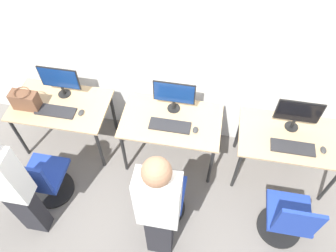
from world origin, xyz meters
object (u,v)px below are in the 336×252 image
at_px(monitor_center, 174,95).
at_px(person_left, 9,186).
at_px(mouse_right, 323,150).
at_px(keyboard_center, 170,126).
at_px(keyboard_left, 56,111).
at_px(mouse_center, 195,130).
at_px(mouse_left, 81,113).
at_px(office_chair_center, 163,199).
at_px(monitor_right, 298,113).
at_px(handbag, 25,100).
at_px(office_chair_left, 44,180).
at_px(monitor_left, 60,80).
at_px(keyboard_right, 293,147).
at_px(office_chair_right, 287,220).
at_px(person_center, 159,210).

bearing_deg(monitor_center, person_left, -134.27).
bearing_deg(mouse_right, keyboard_center, 178.70).
distance_m(keyboard_left, mouse_center, 1.59).
bearing_deg(mouse_left, office_chair_center, -32.80).
relative_size(monitor_right, handbag, 1.54).
bearing_deg(mouse_left, office_chair_left, -111.79).
bearing_deg(keyboard_center, office_chair_center, -86.03).
distance_m(keyboard_center, office_chair_center, 0.79).
bearing_deg(monitor_left, keyboard_right, -6.66).
xyz_separation_m(office_chair_right, handbag, (-2.98, 0.67, 0.50)).
distance_m(person_left, keyboard_right, 2.78).
bearing_deg(mouse_center, monitor_center, 136.24).
bearing_deg(person_center, mouse_left, 136.35).
bearing_deg(keyboard_center, monitor_left, 169.13).
distance_m(monitor_right, keyboard_right, 0.36).
bearing_deg(keyboard_center, office_chair_left, -151.82).
distance_m(mouse_left, mouse_right, 2.63).
bearing_deg(monitor_left, office_chair_left, -89.02).
relative_size(monitor_left, person_center, 0.27).
bearing_deg(person_center, mouse_right, 33.54).
height_order(keyboard_right, handbag, handbag).
height_order(office_chair_left, monitor_center, monitor_center).
bearing_deg(keyboard_left, office_chair_left, -88.61).
xyz_separation_m(monitor_left, handbag, (-0.33, -0.26, -0.12)).
height_order(mouse_center, person_center, person_center).
distance_m(keyboard_left, keyboard_center, 1.31).
bearing_deg(mouse_center, monitor_right, 13.05).
distance_m(mouse_left, monitor_right, 2.34).
bearing_deg(keyboard_center, person_center, -85.26).
height_order(office_chair_center, keyboard_right, office_chair_center).
relative_size(keyboard_center, mouse_center, 5.04).
xyz_separation_m(office_chair_left, person_left, (0.01, -0.37, 0.57)).
bearing_deg(handbag, mouse_left, 1.18).
relative_size(mouse_center, mouse_right, 1.00).
xyz_separation_m(monitor_center, office_chair_center, (0.05, -0.94, -0.62)).
xyz_separation_m(monitor_center, monitor_right, (1.31, -0.03, 0.00)).
bearing_deg(mouse_left, keyboard_right, -1.35).
distance_m(keyboard_center, person_center, 1.07).
bearing_deg(keyboard_left, monitor_left, 90.00).
xyz_separation_m(keyboard_left, person_center, (1.39, -1.02, 0.19)).
height_order(monitor_center, office_chair_center, monitor_center).
height_order(monitor_left, office_chair_left, monitor_left).
distance_m(mouse_left, person_left, 1.10).
bearing_deg(mouse_left, handbag, -178.82).
height_order(mouse_center, mouse_right, same).
height_order(mouse_center, office_chair_center, office_chair_center).
bearing_deg(office_chair_left, person_center, -14.59).
bearing_deg(keyboard_center, keyboard_right, -2.38).
relative_size(office_chair_center, keyboard_right, 1.92).
xyz_separation_m(office_chair_center, keyboard_right, (1.26, 0.63, 0.40)).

